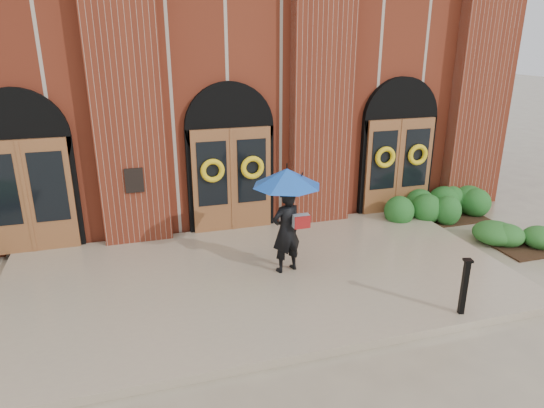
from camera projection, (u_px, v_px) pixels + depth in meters
name	position (u px, v px, depth m)	size (l,w,h in m)	color
ground	(263.00, 285.00, 9.61)	(90.00, 90.00, 0.00)	gray
landing	(261.00, 278.00, 9.72)	(10.00, 5.30, 0.15)	gray
church_building	(192.00, 72.00, 16.39)	(16.20, 12.53, 7.00)	#612414
man_with_umbrella	(287.00, 201.00, 9.39)	(1.63, 1.63, 2.15)	black
metal_post	(464.00, 285.00, 8.18)	(0.16, 0.16, 1.02)	black
hedge_wall_right	(428.00, 206.00, 12.90)	(2.84, 1.14, 0.73)	#1E541D
hedge_front_right	(526.00, 237.00, 11.26)	(1.35, 1.16, 0.48)	#21551E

